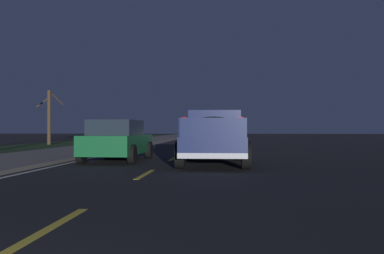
% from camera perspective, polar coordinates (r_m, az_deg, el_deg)
% --- Properties ---
extents(ground, '(144.00, 144.00, 0.00)m').
position_cam_1_polar(ground, '(28.84, 0.25, -2.63)').
color(ground, black).
extents(sidewalk_shoulder, '(108.00, 4.00, 0.12)m').
position_cam_1_polar(sidewalk_shoulder, '(29.82, -10.75, -2.43)').
color(sidewalk_shoulder, slate).
rests_on(sidewalk_shoulder, ground).
extents(grass_verge, '(108.00, 6.00, 0.01)m').
position_cam_1_polar(grass_verge, '(31.51, -19.56, -2.41)').
color(grass_verge, '#1E3819').
rests_on(grass_verge, ground).
extents(lane_markings, '(108.00, 3.54, 0.01)m').
position_cam_1_polar(lane_markings, '(31.07, -4.18, -2.45)').
color(lane_markings, yellow).
rests_on(lane_markings, ground).
extents(pickup_truck, '(5.43, 2.30, 1.87)m').
position_cam_1_polar(pickup_truck, '(14.98, 2.96, -1.14)').
color(pickup_truck, '#141E4C').
rests_on(pickup_truck, ground).
extents(sedan_silver, '(4.43, 2.07, 1.54)m').
position_cam_1_polar(sedan_silver, '(39.85, 3.94, -0.83)').
color(sedan_silver, '#B2B5BA').
rests_on(sedan_silver, ground).
extents(sedan_green, '(4.42, 2.06, 1.54)m').
position_cam_1_polar(sedan_green, '(16.57, -9.79, -1.72)').
color(sedan_green, '#14592D').
rests_on(sedan_green, ground).
extents(bare_tree_far, '(1.95, 1.44, 4.17)m').
position_cam_1_polar(bare_tree_far, '(34.76, -18.32, 1.47)').
color(bare_tree_far, '#423323').
rests_on(bare_tree_far, ground).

